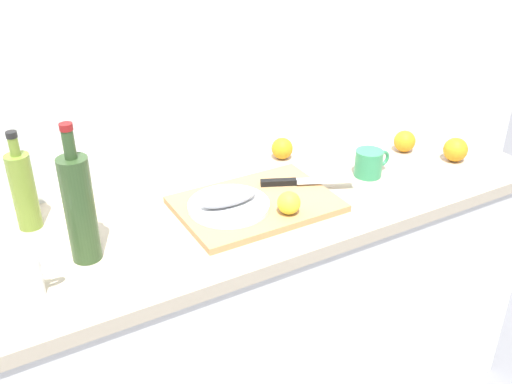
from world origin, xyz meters
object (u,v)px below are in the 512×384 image
at_px(coffee_mug_0, 26,277).
at_px(chef_knife, 296,182).
at_px(fish_fillet, 229,198).
at_px(white_plate, 229,206).
at_px(lemon_0, 289,203).
at_px(olive_oil_bottle, 23,190).
at_px(coffee_mug_1, 369,163).
at_px(orange_0, 455,150).
at_px(cutting_board, 256,204).
at_px(wine_bottle, 80,207).

bearing_deg(coffee_mug_0, chef_knife, 8.83).
bearing_deg(coffee_mug_0, fish_fillet, 9.93).
bearing_deg(white_plate, lemon_0, -39.15).
bearing_deg(coffee_mug_0, olive_oil_bottle, 78.97).
bearing_deg(olive_oil_bottle, coffee_mug_0, -101.03).
xyz_separation_m(coffee_mug_1, orange_0, (0.32, -0.06, -0.00)).
height_order(cutting_board, lemon_0, lemon_0).
xyz_separation_m(cutting_board, orange_0, (0.74, -0.06, 0.03)).
height_order(white_plate, orange_0, orange_0).
bearing_deg(lemon_0, olive_oil_bottle, 153.46).
relative_size(chef_knife, wine_bottle, 0.76).
distance_m(white_plate, fish_fillet, 0.03).
relative_size(coffee_mug_1, orange_0, 1.58).
distance_m(chef_knife, olive_oil_bottle, 0.78).
height_order(cutting_board, fish_fillet, fish_fillet).
bearing_deg(wine_bottle, olive_oil_bottle, 112.96).
bearing_deg(cutting_board, orange_0, -4.45).
distance_m(cutting_board, olive_oil_bottle, 0.64).
height_order(chef_knife, coffee_mug_1, coffee_mug_1).
bearing_deg(olive_oil_bottle, lemon_0, -26.54).
xyz_separation_m(white_plate, coffee_mug_1, (0.50, -0.00, 0.02)).
height_order(white_plate, lemon_0, lemon_0).
bearing_deg(white_plate, coffee_mug_0, -170.07).
bearing_deg(cutting_board, wine_bottle, -178.74).
relative_size(fish_fillet, coffee_mug_1, 1.36).
bearing_deg(fish_fillet, white_plate, 0.00).
xyz_separation_m(white_plate, lemon_0, (0.13, -0.11, 0.03)).
xyz_separation_m(cutting_board, fish_fillet, (-0.09, 0.00, 0.04)).
height_order(white_plate, coffee_mug_0, coffee_mug_0).
distance_m(olive_oil_bottle, coffee_mug_1, 1.03).
relative_size(white_plate, chef_knife, 0.84).
relative_size(cutting_board, wine_bottle, 1.24).
xyz_separation_m(chef_knife, coffee_mug_1, (0.26, -0.03, 0.01)).
bearing_deg(lemon_0, chef_knife, 50.38).
relative_size(fish_fillet, coffee_mug_0, 1.52).
bearing_deg(white_plate, wine_bottle, -177.88).
bearing_deg(fish_fillet, coffee_mug_1, -0.54).
xyz_separation_m(cutting_board, coffee_mug_1, (0.42, -0.00, 0.03)).
distance_m(cutting_board, coffee_mug_0, 0.66).
relative_size(fish_fillet, orange_0, 2.16).
bearing_deg(fish_fillet, wine_bottle, -177.88).
bearing_deg(wine_bottle, white_plate, 2.12).
xyz_separation_m(cutting_board, coffee_mug_0, (-0.65, -0.09, 0.04)).
relative_size(chef_knife, orange_0, 3.41).
distance_m(coffee_mug_1, orange_0, 0.33).
distance_m(chef_knife, coffee_mug_0, 0.82).
height_order(coffee_mug_0, coffee_mug_1, coffee_mug_0).
bearing_deg(coffee_mug_1, olive_oil_bottle, 167.95).
distance_m(lemon_0, olive_oil_bottle, 0.71).
bearing_deg(lemon_0, fish_fillet, 140.85).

